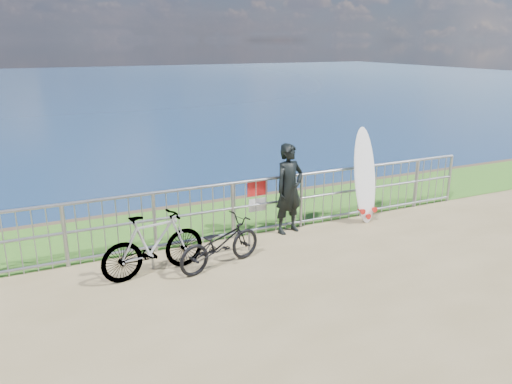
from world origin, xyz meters
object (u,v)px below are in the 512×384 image
surfboard (365,179)px  surfer (289,189)px  bicycle_near (220,243)px  bicycle_far (154,244)px

surfboard → surfer: bearing=176.8°
surfer → bicycle_near: (-1.81, -0.93, -0.47)m
surfer → bicycle_near: 2.09m
surfer → bicycle_near: size_ratio=1.12×
bicycle_near → surfboard: bearing=-92.5°
surfer → bicycle_far: surfer is taller
surfboard → bicycle_far: (-4.60, -0.65, -0.39)m
bicycle_near → bicycle_far: (-1.07, 0.18, 0.11)m
surfboard → bicycle_far: bearing=-172.0°
surfboard → bicycle_far: surfboard is taller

